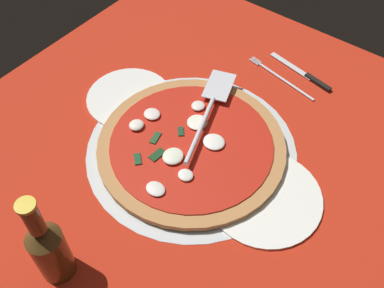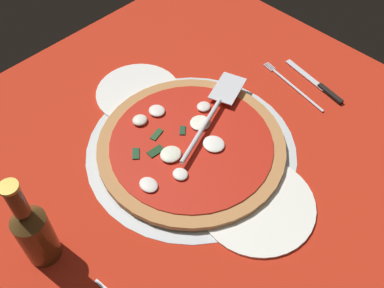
{
  "view_description": "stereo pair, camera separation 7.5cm",
  "coord_description": "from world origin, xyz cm",
  "px_view_note": "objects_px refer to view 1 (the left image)",
  "views": [
    {
      "loc": [
        33.87,
        -48.0,
        76.57
      ],
      "look_at": [
        -2.97,
        0.2,
        2.0
      ],
      "focal_mm": 42.09,
      "sensor_mm": 36.0,
      "label": 1
    },
    {
      "loc": [
        39.51,
        -43.11,
        76.57
      ],
      "look_at": [
        -2.97,
        0.2,
        2.0
      ],
      "focal_mm": 42.09,
      "sensor_mm": 36.0,
      "label": 2
    }
  ],
  "objects_px": {
    "pizza_server": "(210,108)",
    "beer_bottle": "(49,248)",
    "pizza": "(191,145)",
    "place_setting_far": "(293,77)",
    "dinner_plate_right": "(264,197)",
    "dinner_plate_left": "(129,98)"
  },
  "relations": [
    {
      "from": "dinner_plate_left",
      "to": "place_setting_far",
      "type": "bearing_deg",
      "value": 47.76
    },
    {
      "from": "pizza_server",
      "to": "place_setting_far",
      "type": "height_order",
      "value": "pizza_server"
    },
    {
      "from": "pizza_server",
      "to": "beer_bottle",
      "type": "height_order",
      "value": "beer_bottle"
    },
    {
      "from": "pizza",
      "to": "place_setting_far",
      "type": "xyz_separation_m",
      "value": [
        0.06,
        0.33,
        -0.01
      ]
    },
    {
      "from": "pizza_server",
      "to": "pizza",
      "type": "bearing_deg",
      "value": 173.25
    },
    {
      "from": "place_setting_far",
      "to": "beer_bottle",
      "type": "bearing_deg",
      "value": 93.9
    },
    {
      "from": "place_setting_far",
      "to": "dinner_plate_left",
      "type": "bearing_deg",
      "value": 58.62
    },
    {
      "from": "pizza_server",
      "to": "beer_bottle",
      "type": "distance_m",
      "value": 0.46
    },
    {
      "from": "beer_bottle",
      "to": "pizza_server",
      "type": "bearing_deg",
      "value": 89.98
    },
    {
      "from": "dinner_plate_right",
      "to": "place_setting_far",
      "type": "distance_m",
      "value": 0.37
    },
    {
      "from": "dinner_plate_left",
      "to": "place_setting_far",
      "type": "relative_size",
      "value": 0.92
    },
    {
      "from": "place_setting_far",
      "to": "beer_bottle",
      "type": "relative_size",
      "value": 0.99
    },
    {
      "from": "dinner_plate_left",
      "to": "dinner_plate_right",
      "type": "xyz_separation_m",
      "value": [
        0.4,
        -0.04,
        0.0
      ]
    },
    {
      "from": "dinner_plate_left",
      "to": "pizza_server",
      "type": "relative_size",
      "value": 0.71
    },
    {
      "from": "pizza_server",
      "to": "beer_bottle",
      "type": "relative_size",
      "value": 1.29
    },
    {
      "from": "dinner_plate_right",
      "to": "place_setting_far",
      "type": "xyz_separation_m",
      "value": [
        -0.13,
        0.34,
        -0.0
      ]
    },
    {
      "from": "dinner_plate_left",
      "to": "pizza",
      "type": "bearing_deg",
      "value": -8.58
    },
    {
      "from": "beer_bottle",
      "to": "pizza",
      "type": "bearing_deg",
      "value": 86.74
    },
    {
      "from": "pizza",
      "to": "place_setting_far",
      "type": "height_order",
      "value": "pizza"
    },
    {
      "from": "dinner_plate_left",
      "to": "pizza_server",
      "type": "xyz_separation_m",
      "value": [
        0.19,
        0.06,
        0.04
      ]
    },
    {
      "from": "dinner_plate_left",
      "to": "place_setting_far",
      "type": "distance_m",
      "value": 0.41
    },
    {
      "from": "pizza",
      "to": "place_setting_far",
      "type": "distance_m",
      "value": 0.34
    }
  ]
}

